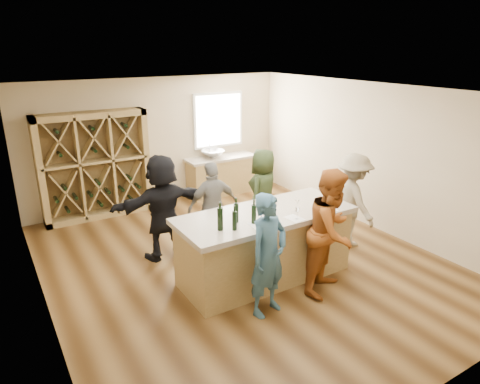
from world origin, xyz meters
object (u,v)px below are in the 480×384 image
wine_bottle_d (254,214)px  person_far_left (163,207)px  sink (213,154)px  person_far_right (263,192)px  person_near_left (268,255)px  tasting_counter_base (265,248)px  person_far_mid (213,206)px  person_near_right (331,232)px  wine_bottle_a (220,219)px  wine_rack (95,166)px  wine_bottle_c (236,213)px  person_server (353,200)px  wine_bottle_b (234,221)px

wine_bottle_d → person_far_left: 1.88m
sink → person_far_right: (-0.23, -2.42, -0.19)m
person_near_left → person_far_left: size_ratio=0.94×
tasting_counter_base → person_far_mid: 1.36m
wine_bottle_d → person_far_right: person_far_right is taller
sink → person_near_left: bearing=-109.8°
person_near_left → person_far_left: bearing=90.3°
person_far_mid → person_far_right: (1.12, 0.10, 0.03)m
sink → person_far_right: bearing=-95.5°
person_near_right → person_far_mid: size_ratio=1.17×
wine_bottle_a → person_far_mid: person_far_mid is taller
wine_rack → person_far_mid: bearing=-62.5°
wine_rack → person_far_mid: 2.93m
wine_bottle_c → person_far_right: bearing=45.0°
person_near_left → person_server: 2.67m
wine_bottle_a → person_near_left: 0.80m
person_near_left → person_far_right: 2.61m
tasting_counter_base → wine_bottle_a: size_ratio=8.11×
wine_bottle_c → person_far_left: 1.66m
tasting_counter_base → wine_bottle_a: wine_bottle_a is taller
person_near_right → person_far_left: (-1.66, 2.25, -0.03)m
wine_bottle_b → wine_bottle_d: wine_bottle_d is taller
wine_rack → person_server: 5.16m
wine_bottle_d → person_near_left: size_ratio=0.16×
wine_bottle_c → person_server: bearing=5.3°
wine_rack → person_server: size_ratio=1.31×
wine_rack → person_far_right: (2.47, -2.49, -0.28)m
wine_bottle_d → person_far_right: (1.30, 1.65, -0.39)m
tasting_counter_base → person_near_left: (-0.50, -0.78, 0.35)m
wine_bottle_d → person_server: person_server is taller
person_server → person_far_right: person_server is taller
sink → wine_bottle_b: 4.54m
wine_bottle_c → sink: bearing=66.2°
wine_bottle_c → person_server: 2.60m
wine_bottle_c → person_near_right: (1.16, -0.70, -0.30)m
wine_bottle_b → tasting_counter_base: bearing=22.2°
sink → person_far_left: person_far_left is taller
person_far_right → person_far_left: size_ratio=0.92×
wine_bottle_b → person_near_left: bearing=-65.3°
tasting_counter_base → person_server: person_server is taller
wine_bottle_b → person_near_right: size_ratio=0.15×
wine_rack → person_far_left: size_ratio=1.22×
tasting_counter_base → person_far_right: (0.93, 1.41, 0.32)m
wine_rack → wine_bottle_b: wine_rack is taller
wine_bottle_b → person_far_left: size_ratio=0.15×
person_near_left → person_near_right: 1.10m
person_server → wine_bottle_a: bearing=108.4°
person_near_left → person_far_mid: bearing=68.2°
tasting_counter_base → wine_bottle_b: (-0.72, -0.29, 0.71)m
tasting_counter_base → wine_bottle_a: 1.17m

